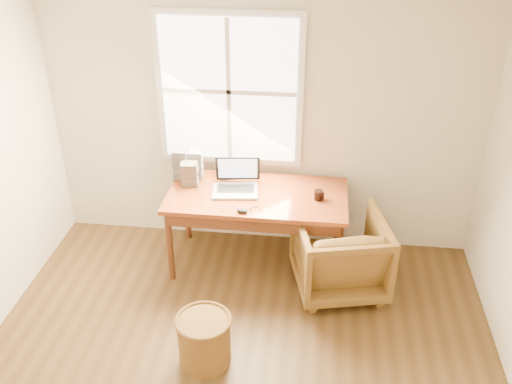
# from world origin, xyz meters

# --- Properties ---
(room_shell) EXTENTS (4.04, 4.54, 2.64)m
(room_shell) POSITION_xyz_m (-0.02, 0.16, 1.32)
(room_shell) COLOR #52391C
(room_shell) RESTS_ON ground
(desk) EXTENTS (1.60, 0.80, 0.04)m
(desk) POSITION_xyz_m (0.00, 1.80, 0.73)
(desk) COLOR brown
(desk) RESTS_ON room_shell
(armchair) EXTENTS (0.91, 0.93, 0.71)m
(armchair) POSITION_xyz_m (0.76, 1.52, 0.35)
(armchair) COLOR brown
(armchair) RESTS_ON room_shell
(wicker_stool) EXTENTS (0.51, 0.51, 0.39)m
(wicker_stool) POSITION_xyz_m (-0.25, 0.52, 0.20)
(wicker_stool) COLOR brown
(wicker_stool) RESTS_ON room_shell
(laptop) EXTENTS (0.49, 0.51, 0.33)m
(laptop) POSITION_xyz_m (-0.20, 1.80, 0.91)
(laptop) COLOR #A6A9AD
(laptop) RESTS_ON desk
(mouse) EXTENTS (0.10, 0.07, 0.03)m
(mouse) POSITION_xyz_m (-0.09, 1.47, 0.77)
(mouse) COLOR black
(mouse) RESTS_ON desk
(coffee_mug) EXTENTS (0.09, 0.09, 0.09)m
(coffee_mug) POSITION_xyz_m (0.54, 1.76, 0.79)
(coffee_mug) COLOR black
(coffee_mug) RESTS_ON desk
(cd_stack_a) EXTENTS (0.15, 0.14, 0.27)m
(cd_stack_a) POSITION_xyz_m (-0.61, 2.05, 0.89)
(cd_stack_a) COLOR #ABAEB7
(cd_stack_a) RESTS_ON desk
(cd_stack_b) EXTENTS (0.16, 0.15, 0.22)m
(cd_stack_b) POSITION_xyz_m (-0.63, 1.90, 0.86)
(cd_stack_b) COLOR #27262B
(cd_stack_b) RESTS_ON desk
(cd_stack_c) EXTENTS (0.13, 0.12, 0.29)m
(cd_stack_c) POSITION_xyz_m (-0.73, 2.00, 0.90)
(cd_stack_c) COLOR gray
(cd_stack_c) RESTS_ON desk
(cd_stack_d) EXTENTS (0.15, 0.14, 0.16)m
(cd_stack_d) POSITION_xyz_m (-0.31, 2.07, 0.83)
(cd_stack_d) COLOR silver
(cd_stack_d) RESTS_ON desk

